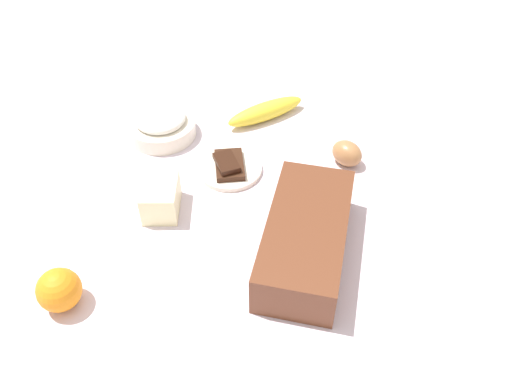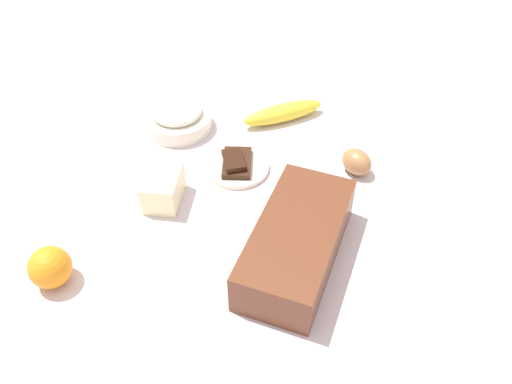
# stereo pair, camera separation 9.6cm
# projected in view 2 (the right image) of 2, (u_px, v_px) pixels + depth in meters

# --- Properties ---
(ground_plane) EXTENTS (2.40, 2.40, 0.02)m
(ground_plane) POSITION_uv_depth(u_px,v_px,m) (256.00, 211.00, 1.00)
(ground_plane) COLOR silver
(loaf_pan) EXTENTS (0.29, 0.14, 0.08)m
(loaf_pan) POSITION_uv_depth(u_px,v_px,m) (297.00, 241.00, 0.88)
(loaf_pan) COLOR brown
(loaf_pan) RESTS_ON ground_plane
(flour_bowl) EXTENTS (0.15, 0.15, 0.06)m
(flour_bowl) POSITION_uv_depth(u_px,v_px,m) (178.00, 117.00, 1.15)
(flour_bowl) COLOR silver
(flour_bowl) RESTS_ON ground_plane
(banana) EXTENTS (0.16, 0.17, 0.04)m
(banana) POSITION_uv_depth(u_px,v_px,m) (283.00, 113.00, 1.18)
(banana) COLOR yellow
(banana) RESTS_ON ground_plane
(orange_fruit) EXTENTS (0.07, 0.07, 0.07)m
(orange_fruit) POSITION_uv_depth(u_px,v_px,m) (50.00, 267.00, 0.85)
(orange_fruit) COLOR orange
(orange_fruit) RESTS_ON ground_plane
(butter_block) EXTENTS (0.10, 0.08, 0.06)m
(butter_block) POSITION_uv_depth(u_px,v_px,m) (163.00, 188.00, 0.99)
(butter_block) COLOR #F4EDB2
(butter_block) RESTS_ON ground_plane
(egg_near_butter) EXTENTS (0.08, 0.08, 0.05)m
(egg_near_butter) POSITION_uv_depth(u_px,v_px,m) (357.00, 162.00, 1.05)
(egg_near_butter) COLOR #A56F43
(egg_near_butter) RESTS_ON ground_plane
(chocolate_plate) EXTENTS (0.13, 0.13, 0.03)m
(chocolate_plate) POSITION_uv_depth(u_px,v_px,m) (237.00, 165.00, 1.06)
(chocolate_plate) COLOR silver
(chocolate_plate) RESTS_ON ground_plane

